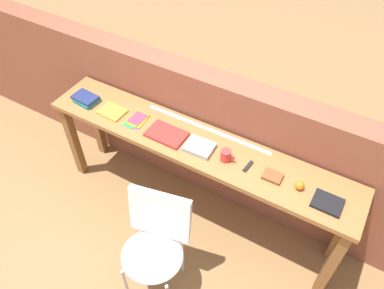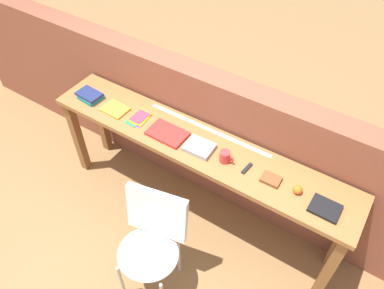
{
  "view_description": "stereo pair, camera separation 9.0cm",
  "coord_description": "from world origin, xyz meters",
  "px_view_note": "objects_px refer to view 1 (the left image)",
  "views": [
    {
      "loc": [
        0.94,
        -1.38,
        2.88
      ],
      "look_at": [
        0.0,
        0.25,
        0.9
      ],
      "focal_mm": 35.0,
      "sensor_mm": 36.0,
      "label": 1
    },
    {
      "loc": [
        1.02,
        -1.34,
        2.88
      ],
      "look_at": [
        0.0,
        0.25,
        0.9
      ],
      "focal_mm": 35.0,
      "sensor_mm": 36.0,
      "label": 2
    }
  ],
  "objects_px": {
    "mug": "(226,155)",
    "sports_ball_small": "(300,186)",
    "magazine_cycling": "(112,112)",
    "chair_white_moulded": "(155,242)",
    "pamphlet_pile_colourful": "(137,120)",
    "leather_journal_brown": "(272,176)",
    "multitool_folded": "(248,166)",
    "book_repair_rightmost": "(327,203)",
    "book_open_centre": "(167,134)",
    "book_stack_leftmost": "(86,99)"
  },
  "relations": [
    {
      "from": "mug",
      "to": "sports_ball_small",
      "type": "xyz_separation_m",
      "value": [
        0.53,
        0.02,
        -0.01
      ]
    },
    {
      "from": "magazine_cycling",
      "to": "mug",
      "type": "distance_m",
      "value": 1.01
    },
    {
      "from": "chair_white_moulded",
      "to": "pamphlet_pile_colourful",
      "type": "height_order",
      "value": "pamphlet_pile_colourful"
    },
    {
      "from": "pamphlet_pile_colourful",
      "to": "leather_journal_brown",
      "type": "distance_m",
      "value": 1.14
    },
    {
      "from": "mug",
      "to": "multitool_folded",
      "type": "bearing_deg",
      "value": 5.85
    },
    {
      "from": "book_repair_rightmost",
      "to": "leather_journal_brown",
      "type": "bearing_deg",
      "value": 176.39
    },
    {
      "from": "pamphlet_pile_colourful",
      "to": "book_open_centre",
      "type": "xyz_separation_m",
      "value": [
        0.29,
        -0.02,
        0.0
      ]
    },
    {
      "from": "chair_white_moulded",
      "to": "magazine_cycling",
      "type": "xyz_separation_m",
      "value": [
        -0.81,
        0.63,
        0.36
      ]
    },
    {
      "from": "magazine_cycling",
      "to": "book_repair_rightmost",
      "type": "bearing_deg",
      "value": 2.07
    },
    {
      "from": "book_repair_rightmost",
      "to": "chair_white_moulded",
      "type": "bearing_deg",
      "value": -145.73
    },
    {
      "from": "mug",
      "to": "book_open_centre",
      "type": "bearing_deg",
      "value": -179.55
    },
    {
      "from": "magazine_cycling",
      "to": "sports_ball_small",
      "type": "distance_m",
      "value": 1.55
    },
    {
      "from": "magazine_cycling",
      "to": "book_open_centre",
      "type": "xyz_separation_m",
      "value": [
        0.52,
        0.0,
        0.0
      ]
    },
    {
      "from": "chair_white_moulded",
      "to": "book_repair_rightmost",
      "type": "height_order",
      "value": "book_repair_rightmost"
    },
    {
      "from": "book_open_centre",
      "to": "book_repair_rightmost",
      "type": "bearing_deg",
      "value": 0.33
    },
    {
      "from": "book_stack_leftmost",
      "to": "pamphlet_pile_colourful",
      "type": "xyz_separation_m",
      "value": [
        0.5,
        0.02,
        -0.02
      ]
    },
    {
      "from": "book_stack_leftmost",
      "to": "pamphlet_pile_colourful",
      "type": "distance_m",
      "value": 0.5
    },
    {
      "from": "pamphlet_pile_colourful",
      "to": "mug",
      "type": "relative_size",
      "value": 1.84
    },
    {
      "from": "book_stack_leftmost",
      "to": "book_open_centre",
      "type": "distance_m",
      "value": 0.79
    },
    {
      "from": "book_stack_leftmost",
      "to": "pamphlet_pile_colourful",
      "type": "height_order",
      "value": "book_stack_leftmost"
    },
    {
      "from": "book_stack_leftmost",
      "to": "mug",
      "type": "bearing_deg",
      "value": 0.05
    },
    {
      "from": "magazine_cycling",
      "to": "pamphlet_pile_colourful",
      "type": "height_order",
      "value": "magazine_cycling"
    },
    {
      "from": "book_stack_leftmost",
      "to": "book_open_centre",
      "type": "bearing_deg",
      "value": -0.2
    },
    {
      "from": "magazine_cycling",
      "to": "multitool_folded",
      "type": "bearing_deg",
      "value": 3.4
    },
    {
      "from": "chair_white_moulded",
      "to": "book_stack_leftmost",
      "type": "xyz_separation_m",
      "value": [
        -1.08,
        0.64,
        0.38
      ]
    },
    {
      "from": "multitool_folded",
      "to": "sports_ball_small",
      "type": "height_order",
      "value": "sports_ball_small"
    },
    {
      "from": "chair_white_moulded",
      "to": "leather_journal_brown",
      "type": "relative_size",
      "value": 6.86
    },
    {
      "from": "magazine_cycling",
      "to": "multitool_folded",
      "type": "relative_size",
      "value": 1.85
    },
    {
      "from": "book_stack_leftmost",
      "to": "book_open_centre",
      "type": "height_order",
      "value": "book_stack_leftmost"
    },
    {
      "from": "chair_white_moulded",
      "to": "multitool_folded",
      "type": "height_order",
      "value": "multitool_folded"
    },
    {
      "from": "mug",
      "to": "book_repair_rightmost",
      "type": "relative_size",
      "value": 0.58
    },
    {
      "from": "book_open_centre",
      "to": "book_repair_rightmost",
      "type": "relative_size",
      "value": 1.57
    },
    {
      "from": "book_stack_leftmost",
      "to": "multitool_folded",
      "type": "relative_size",
      "value": 1.93
    },
    {
      "from": "mug",
      "to": "book_repair_rightmost",
      "type": "height_order",
      "value": "mug"
    },
    {
      "from": "magazine_cycling",
      "to": "pamphlet_pile_colourful",
      "type": "xyz_separation_m",
      "value": [
        0.23,
        0.02,
        -0.0
      ]
    },
    {
      "from": "magazine_cycling",
      "to": "multitool_folded",
      "type": "height_order",
      "value": "magazine_cycling"
    },
    {
      "from": "book_open_centre",
      "to": "leather_journal_brown",
      "type": "distance_m",
      "value": 0.84
    },
    {
      "from": "chair_white_moulded",
      "to": "book_repair_rightmost",
      "type": "distance_m",
      "value": 1.18
    },
    {
      "from": "chair_white_moulded",
      "to": "book_open_centre",
      "type": "height_order",
      "value": "book_open_centre"
    },
    {
      "from": "leather_journal_brown",
      "to": "sports_ball_small",
      "type": "relative_size",
      "value": 2.09
    },
    {
      "from": "sports_ball_small",
      "to": "chair_white_moulded",
      "type": "bearing_deg",
      "value": -138.51
    },
    {
      "from": "leather_journal_brown",
      "to": "book_stack_leftmost",
      "type": "bearing_deg",
      "value": 179.6
    },
    {
      "from": "leather_journal_brown",
      "to": "book_repair_rightmost",
      "type": "bearing_deg",
      "value": -5.16
    },
    {
      "from": "leather_journal_brown",
      "to": "book_repair_rightmost",
      "type": "height_order",
      "value": "same"
    },
    {
      "from": "magazine_cycling",
      "to": "leather_journal_brown",
      "type": "height_order",
      "value": "leather_journal_brown"
    },
    {
      "from": "mug",
      "to": "leather_journal_brown",
      "type": "xyz_separation_m",
      "value": [
        0.35,
        0.01,
        -0.03
      ]
    },
    {
      "from": "book_stack_leftmost",
      "to": "sports_ball_small",
      "type": "xyz_separation_m",
      "value": [
        1.82,
        0.02,
        0.0
      ]
    },
    {
      "from": "book_stack_leftmost",
      "to": "book_open_centre",
      "type": "xyz_separation_m",
      "value": [
        0.79,
        -0.0,
        -0.02
      ]
    },
    {
      "from": "mug",
      "to": "sports_ball_small",
      "type": "relative_size",
      "value": 1.77
    },
    {
      "from": "chair_white_moulded",
      "to": "sports_ball_small",
      "type": "xyz_separation_m",
      "value": [
        0.74,
        0.65,
        0.38
      ]
    }
  ]
}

